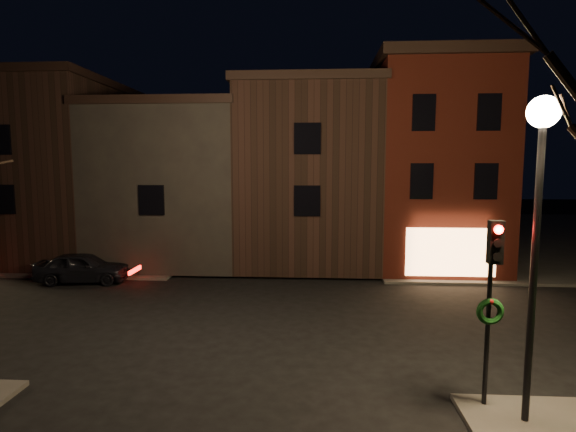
# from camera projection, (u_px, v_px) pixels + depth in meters

# --- Properties ---
(ground) EXTENTS (120.00, 120.00, 0.00)m
(ground) POSITION_uv_depth(u_px,v_px,m) (260.00, 320.00, 15.52)
(ground) COLOR black
(ground) RESTS_ON ground
(sidewalk_far_right) EXTENTS (30.00, 30.00, 0.12)m
(sidewalk_far_right) POSITION_uv_depth(u_px,v_px,m) (554.00, 235.00, 34.10)
(sidewalk_far_right) COLOR #2D2B28
(sidewalk_far_right) RESTS_ON ground
(sidewalk_far_left) EXTENTS (30.00, 30.00, 0.12)m
(sidewalk_far_left) POSITION_uv_depth(u_px,v_px,m) (47.00, 231.00, 36.60)
(sidewalk_far_left) COLOR #2D2B28
(sidewalk_far_left) RESTS_ON ground
(corner_building) EXTENTS (6.50, 8.50, 10.50)m
(corner_building) POSITION_uv_depth(u_px,v_px,m) (431.00, 164.00, 23.82)
(corner_building) COLOR #46140C
(corner_building) RESTS_ON ground
(row_building_a) EXTENTS (7.30, 10.30, 9.40)m
(row_building_a) POSITION_uv_depth(u_px,v_px,m) (309.00, 174.00, 25.31)
(row_building_a) COLOR black
(row_building_a) RESTS_ON ground
(row_building_b) EXTENTS (7.80, 10.30, 8.40)m
(row_building_b) POSITION_uv_depth(u_px,v_px,m) (183.00, 183.00, 25.82)
(row_building_b) COLOR black
(row_building_b) RESTS_ON ground
(row_building_c) EXTENTS (7.30, 10.30, 9.90)m
(row_building_c) POSITION_uv_depth(u_px,v_px,m) (61.00, 170.00, 26.19)
(row_building_c) COLOR black
(row_building_c) RESTS_ON ground
(street_lamp_near) EXTENTS (0.60, 0.60, 6.48)m
(street_lamp_near) POSITION_uv_depth(u_px,v_px,m) (540.00, 171.00, 8.61)
(street_lamp_near) COLOR black
(street_lamp_near) RESTS_ON sidewalk_near_right
(traffic_signal) EXTENTS (0.58, 0.38, 4.05)m
(traffic_signal) POSITION_uv_depth(u_px,v_px,m) (492.00, 285.00, 9.39)
(traffic_signal) COLOR black
(traffic_signal) RESTS_ON sidewalk_near_right
(parked_car_a) EXTENTS (4.24, 2.09, 1.39)m
(parked_car_a) POSITION_uv_depth(u_px,v_px,m) (83.00, 267.00, 20.45)
(parked_car_a) COLOR black
(parked_car_a) RESTS_ON ground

